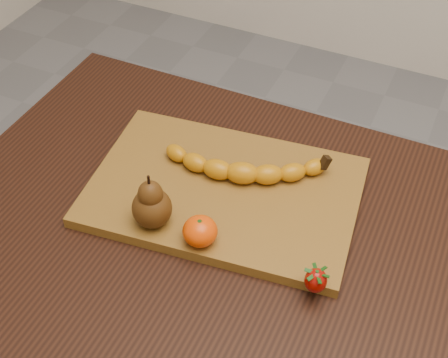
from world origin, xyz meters
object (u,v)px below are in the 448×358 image
at_px(cutting_board, 224,192).
at_px(mandarin, 200,231).
at_px(pear, 151,200).
at_px(table, 231,269).

relative_size(cutting_board, mandarin, 8.22).
distance_m(pear, mandarin, 0.09).
bearing_deg(mandarin, table, 60.44).
bearing_deg(cutting_board, mandarin, -89.15).
bearing_deg(table, pear, -157.32).
relative_size(cutting_board, pear, 4.51).
bearing_deg(cutting_board, pear, -127.36).
bearing_deg(table, mandarin, -119.56).
bearing_deg(cutting_board, table, -62.92).
xyz_separation_m(table, mandarin, (-0.03, -0.05, 0.14)).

